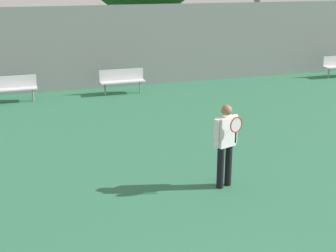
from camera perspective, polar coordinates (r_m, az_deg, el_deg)
tennis_player at (r=9.29m, az=7.05°, el=-1.84°), size 0.57×0.48×1.71m
bench_courtside_far at (r=16.93m, az=-5.63°, el=5.76°), size 1.60×0.40×0.88m
bench_adjacent_court at (r=16.54m, az=-18.49°, el=4.63°), size 1.62×0.40×0.88m
back_fence at (r=17.63m, az=-11.05°, el=9.24°), size 33.28×0.06×3.06m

